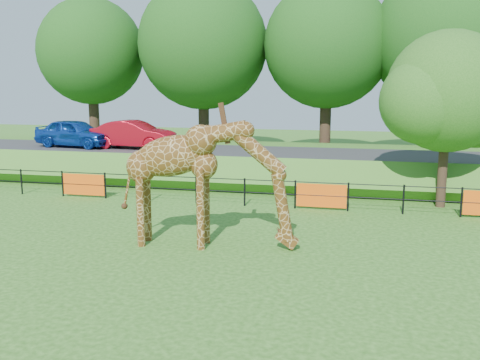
{
  "coord_description": "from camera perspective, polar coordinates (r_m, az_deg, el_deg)",
  "views": [
    {
      "loc": [
        4.6,
        -12.09,
        4.69
      ],
      "look_at": [
        1.09,
        2.66,
        2.0
      ],
      "focal_mm": 40.0,
      "sensor_mm": 36.0,
      "label": 1
    }
  ],
  "objects": [
    {
      "name": "ground",
      "position": [
        13.76,
        -7.09,
        -9.95
      ],
      "size": [
        90.0,
        90.0,
        0.0
      ],
      "primitive_type": "plane",
      "color": "#255515",
      "rests_on": "ground"
    },
    {
      "name": "giraffe",
      "position": [
        15.51,
        -3.4,
        -0.43
      ],
      "size": [
        5.29,
        1.34,
        3.74
      ],
      "primitive_type": null,
      "rotation": [
        0.0,
        0.0,
        0.07
      ],
      "color": "#593512",
      "rests_on": "ground"
    },
    {
      "name": "perimeter_fence",
      "position": [
        21.02,
        0.5,
        -1.3
      ],
      "size": [
        28.07,
        0.1,
        1.1
      ],
      "primitive_type": null,
      "color": "black",
      "rests_on": "ground"
    },
    {
      "name": "embankment",
      "position": [
        28.26,
        3.9,
        1.82
      ],
      "size": [
        40.0,
        9.0,
        1.3
      ],
      "primitive_type": "cube",
      "color": "#255515",
      "rests_on": "ground"
    },
    {
      "name": "road",
      "position": [
        26.7,
        3.38,
        2.88
      ],
      "size": [
        40.0,
        5.0,
        0.12
      ],
      "primitive_type": "cube",
      "color": "#323235",
      "rests_on": "embankment"
    },
    {
      "name": "car_blue",
      "position": [
        30.07,
        -17.19,
        4.81
      ],
      "size": [
        4.62,
        2.4,
        1.5
      ],
      "primitive_type": "imported",
      "rotation": [
        0.0,
        0.0,
        1.42
      ],
      "color": "#1648B5",
      "rests_on": "road"
    },
    {
      "name": "car_red",
      "position": [
        28.61,
        -11.23,
        4.78
      ],
      "size": [
        4.53,
        1.85,
        1.46
      ],
      "primitive_type": "imported",
      "rotation": [
        0.0,
        0.0,
        1.5
      ],
      "color": "red",
      "rests_on": "road"
    },
    {
      "name": "visitor",
      "position": [
        22.75,
        4.4,
        -0.1
      ],
      "size": [
        0.53,
        0.37,
        1.38
      ],
      "primitive_type": "imported",
      "rotation": [
        0.0,
        0.0,
        3.22
      ],
      "color": "black",
      "rests_on": "ground"
    },
    {
      "name": "tree_east",
      "position": [
        21.93,
        21.49,
        8.31
      ],
      "size": [
        5.4,
        4.71,
        6.76
      ],
      "color": "black",
      "rests_on": "ground"
    },
    {
      "name": "bg_tree_line",
      "position": [
        34.29,
        9.12,
        14.13
      ],
      "size": [
        37.3,
        8.8,
        11.82
      ],
      "color": "black",
      "rests_on": "ground"
    }
  ]
}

